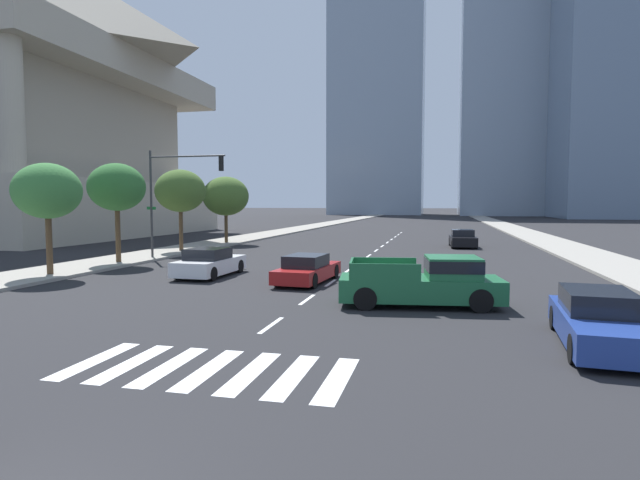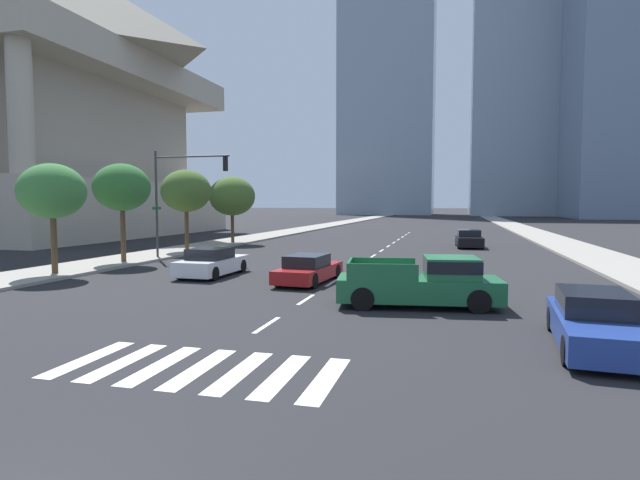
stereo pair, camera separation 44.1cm
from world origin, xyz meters
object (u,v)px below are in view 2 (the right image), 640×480
Objects in this scene: street_tree_fourth at (232,196)px; street_tree_third at (186,191)px; street_tree_second at (122,188)px; sedan_blue_1 at (594,323)px; sedan_black_3 at (469,239)px; sedan_red_0 at (308,270)px; street_tree_nearest at (52,191)px; sedan_white_2 at (212,263)px; traffic_signal_far at (182,184)px; pickup_truck at (426,282)px.

street_tree_third is at bearing -90.00° from street_tree_fourth.
street_tree_third is at bearing 90.00° from street_tree_second.
sedan_black_3 is at bearing -171.58° from sedan_blue_1.
street_tree_third reaches higher than sedan_red_0.
street_tree_nearest reaches higher than sedan_black_3.
sedan_blue_1 is at bearing -120.64° from sedan_white_2.
street_tree_nearest is 0.91× the size of street_tree_third.
sedan_black_3 reaches higher than sedan_blue_1.
sedan_red_0 is at bearing -34.79° from traffic_signal_far.
sedan_black_3 is (12.30, 19.63, 0.02)m from sedan_white_2.
street_tree_nearest reaches higher than pickup_truck.
sedan_white_2 is at bearing 16.16° from street_tree_nearest.
traffic_signal_far is (-4.93, 6.04, 4.00)m from sedan_white_2.
pickup_truck is 1.18× the size of sedan_red_0.
sedan_red_0 is at bearing -126.85° from sedan_blue_1.
pickup_truck is 17.85m from street_tree_nearest.
sedan_blue_1 is 28.74m from sedan_black_3.
traffic_signal_far is at bearing -79.98° from street_tree_fourth.
sedan_white_2 is 19.83m from street_tree_fourth.
traffic_signal_far reaches higher than street_tree_second.
sedan_white_2 is at bearing -68.75° from street_tree_fourth.
sedan_black_3 is 0.79× the size of street_tree_fourth.
street_tree_second is (-19.38, -16.43, 3.69)m from sedan_black_3.
sedan_blue_1 is 0.94× the size of street_tree_nearest.
traffic_signal_far reaches higher than street_tree_third.
sedan_blue_1 is 16.96m from sedan_white_2.
street_tree_third is at bearing -67.26° from sedan_black_3.
sedan_black_3 is 25.67m from street_tree_second.
street_tree_third is (0.00, 7.23, -0.03)m from street_tree_second.
sedan_red_0 is 0.85× the size of street_tree_second.
sedan_red_0 is 21.75m from sedan_black_3.
sedan_white_2 is (-10.24, 4.97, -0.19)m from pickup_truck.
street_tree_third is at bearing -127.92° from sedan_blue_1.
street_tree_fourth reaches higher than sedan_blue_1.
traffic_signal_far is 3.58m from street_tree_second.
street_tree_nearest is at bearing -90.00° from street_tree_second.
sedan_black_3 is (7.29, 20.49, 0.07)m from sedan_red_0.
pickup_truck reaches higher than sedan_red_0.
street_tree_nearest is at bearing -44.45° from sedan_black_3.
street_tree_nearest is (-2.15, -8.09, -0.62)m from traffic_signal_far.
sedan_white_2 is (-5.01, 0.86, 0.05)m from sedan_red_0.
sedan_blue_1 is 0.88× the size of street_tree_second.
street_tree_second is at bearing 147.45° from pickup_truck.
street_tree_fourth is (-21.43, 27.24, 3.44)m from sedan_blue_1.
sedan_red_0 is 0.83× the size of street_tree_third.
traffic_signal_far is at bearing 59.95° from sedan_red_0.
street_tree_fourth is (-17.32, 23.18, 3.24)m from pickup_truck.
pickup_truck is at bearing -123.39° from sedan_red_0.
traffic_signal_far reaches higher than pickup_truck.
sedan_red_0 is 12.76m from traffic_signal_far.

